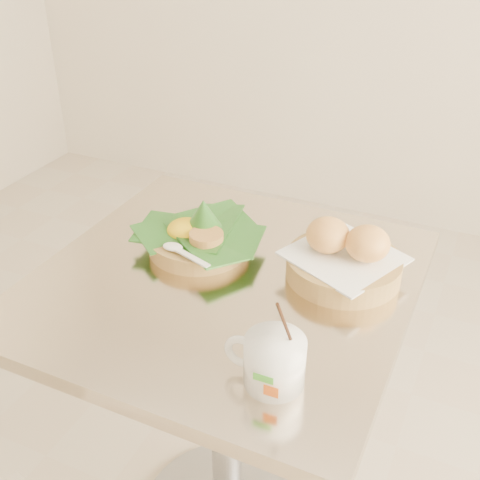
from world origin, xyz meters
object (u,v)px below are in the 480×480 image
at_px(rice_basket, 198,235).
at_px(bread_basket, 345,258).
at_px(coffee_mug, 273,360).
at_px(cafe_table, 225,363).

distance_m(rice_basket, bread_basket, 0.30).
bearing_deg(bread_basket, rice_basket, -174.22).
bearing_deg(coffee_mug, rice_basket, 134.06).
height_order(rice_basket, bread_basket, rice_basket).
relative_size(cafe_table, coffee_mug, 4.65).
bearing_deg(rice_basket, coffee_mug, -45.94).
height_order(rice_basket, coffee_mug, coffee_mug).
bearing_deg(coffee_mug, cafe_table, 130.92).
xyz_separation_m(rice_basket, bread_basket, (0.30, 0.03, 0.01)).
distance_m(cafe_table, rice_basket, 0.28).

